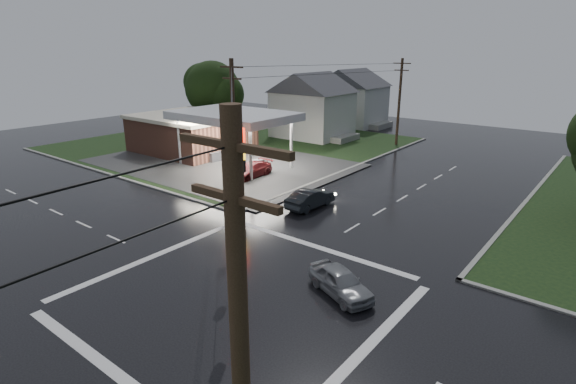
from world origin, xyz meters
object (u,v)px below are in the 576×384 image
Objects in this scene: utility_pole_n at (399,101)px; car_north at (310,198)px; pylon_sign at (235,151)px; utility_pole_nw at (234,132)px; tree_nw_behind at (213,89)px; house_far at (352,96)px; gas_station at (197,131)px; car_pump at (250,170)px; car_crossing at (341,282)px; house_near at (313,104)px.

car_north is at bearing -79.19° from utility_pole_n.
pylon_sign is 2.22m from utility_pole_nw.
utility_pole_n is 25.63m from tree_nw_behind.
pylon_sign is at bearing -73.02° from house_far.
pylon_sign is 0.57× the size of utility_pole_n.
gas_station is 5.39× the size of car_pump.
utility_pole_n is at bearing 43.89° from car_crossing.
utility_pole_n is at bearing 18.21° from tree_nw_behind.
house_far reaches higher than pylon_sign.
tree_nw_behind is (-24.34, -8.01, 0.71)m from utility_pole_n.
car_crossing is at bearing -35.42° from tree_nw_behind.
car_crossing is (37.75, -26.85, -5.49)m from tree_nw_behind.
car_north is at bearing -63.96° from house_far.
utility_pole_n is at bearing 9.91° from house_near.
house_far is at bearing 52.81° from car_crossing.
house_near is at bearing 73.83° from gas_station.
car_north is 12.74m from car_crossing.
pylon_sign is 30.49m from tree_nw_behind.
car_north is (4.85, -25.41, -4.74)m from utility_pole_n.
tree_nw_behind reaches higher than car_pump.
tree_nw_behind is at bearing -123.44° from house_far.
car_north reaches higher than car_crossing.
tree_nw_behind reaches higher than gas_station.
utility_pole_n is 2.37× the size of car_north.
utility_pole_nw is at bearing -56.51° from car_pump.
car_crossing is at bearing 134.94° from car_north.
house_far is 21.65m from tree_nw_behind.
house_near reaches higher than gas_station.
house_far reaches higher than car_north.
utility_pole_nw reaches higher than car_north.
tree_nw_behind is 25.01m from car_pump.
utility_pole_n is at bearing 77.59° from car_pump.
house_near is at bearing -170.09° from utility_pole_n.
tree_nw_behind is 34.42m from car_north.
car_crossing is at bearing -68.96° from utility_pole_n.
car_crossing is 21.92m from car_pump.
tree_nw_behind reaches higher than car_crossing.
car_crossing is 0.83× the size of car_pump.
house_far is at bearing 94.76° from house_near.
utility_pole_n is (0.00, 28.50, -0.25)m from utility_pole_nw.
gas_station is 2.37× the size of house_near.
car_crossing is (13.40, -6.35, -5.03)m from utility_pole_nw.
tree_nw_behind reaches higher than pylon_sign.
car_crossing is (13.40, -34.85, -4.78)m from utility_pole_n.
house_near is 2.27× the size of car_pump.
gas_station is at bearing 161.01° from car_pump.
utility_pole_nw is 2.73× the size of car_crossing.
pylon_sign reaches higher than gas_station.
gas_station is 2.38× the size of utility_pole_nw.
utility_pole_nw is 1.10× the size of tree_nw_behind.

